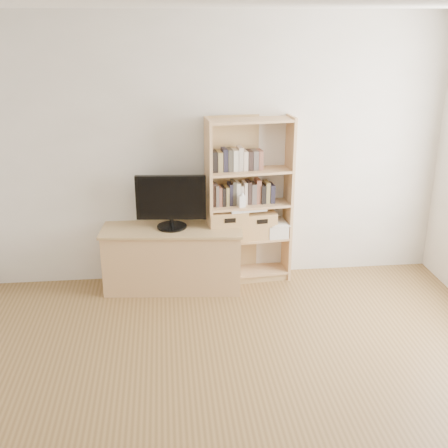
{
  "coord_description": "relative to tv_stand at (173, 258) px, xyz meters",
  "views": [
    {
      "loc": [
        -0.51,
        -2.82,
        2.55
      ],
      "look_at": [
        0.01,
        1.9,
        0.78
      ],
      "focal_mm": 45.0,
      "sensor_mm": 36.0,
      "label": 1
    }
  ],
  "objects": [
    {
      "name": "floor",
      "position": [
        0.46,
        -2.25,
        -0.3
      ],
      "size": [
        4.5,
        5.0,
        0.01
      ],
      "primitive_type": "cube",
      "color": "brown",
      "rests_on": "ground"
    },
    {
      "name": "back_wall",
      "position": [
        0.46,
        0.25,
        1.0
      ],
      "size": [
        4.5,
        0.02,
        2.6
      ],
      "primitive_type": "cube",
      "color": "beige",
      "rests_on": "floor"
    },
    {
      "name": "ceiling",
      "position": [
        0.46,
        -2.25,
        2.3
      ],
      "size": [
        4.5,
        5.0,
        0.01
      ],
      "primitive_type": "cube",
      "color": "white",
      "rests_on": "back_wall"
    },
    {
      "name": "tv_stand",
      "position": [
        0.0,
        0.0,
        0.0
      ],
      "size": [
        1.35,
        0.61,
        0.6
      ],
      "primitive_type": "cube",
      "rotation": [
        0.0,
        0.0,
        -0.1
      ],
      "color": "tan",
      "rests_on": "floor"
    },
    {
      "name": "bookshelf",
      "position": [
        0.76,
        0.1,
        0.53
      ],
      "size": [
        0.85,
        0.38,
        1.66
      ],
      "primitive_type": "cube",
      "rotation": [
        0.0,
        0.0,
        0.1
      ],
      "color": "tan",
      "rests_on": "floor"
    },
    {
      "name": "television",
      "position": [
        0.0,
        0.0,
        0.59
      ],
      "size": [
        0.66,
        0.11,
        0.52
      ],
      "primitive_type": "cube",
      "rotation": [
        0.0,
        0.0,
        -0.09
      ],
      "color": "black",
      "rests_on": "tv_stand"
    },
    {
      "name": "books_row_mid",
      "position": [
        0.76,
        0.12,
        0.62
      ],
      "size": [
        0.84,
        0.28,
        0.22
      ],
      "primitive_type": "cube",
      "rotation": [
        0.0,
        0.0,
        0.14
      ],
      "color": "black",
      "rests_on": "bookshelf"
    },
    {
      "name": "books_row_upper",
      "position": [
        0.58,
        0.1,
        0.96
      ],
      "size": [
        0.41,
        0.17,
        0.21
      ],
      "primitive_type": "cube",
      "rotation": [
        0.0,
        0.0,
        0.05
      ],
      "color": "black",
      "rests_on": "bookshelf"
    },
    {
      "name": "baby_monitor",
      "position": [
        0.68,
        -0.0,
        0.57
      ],
      "size": [
        0.07,
        0.05,
        0.11
      ],
      "primitive_type": "cube",
      "rotation": [
        0.0,
        0.0,
        0.2
      ],
      "color": "white",
      "rests_on": "bookshelf"
    },
    {
      "name": "basket_left",
      "position": [
        0.54,
        0.07,
        0.31
      ],
      "size": [
        0.39,
        0.34,
        0.3
      ],
      "primitive_type": "cube",
      "rotation": [
        0.0,
        0.0,
        0.09
      ],
      "color": "#A6784B",
      "rests_on": "bookshelf"
    },
    {
      "name": "basket_right",
      "position": [
        0.86,
        0.1,
        0.29
      ],
      "size": [
        0.35,
        0.3,
        0.26
      ],
      "primitive_type": "cube",
      "rotation": [
        0.0,
        0.0,
        0.12
      ],
      "color": "#A6784B",
      "rests_on": "bookshelf"
    },
    {
      "name": "laptop",
      "position": [
        0.73,
        0.08,
        0.48
      ],
      "size": [
        0.38,
        0.29,
        0.03
      ],
      "primitive_type": "cube",
      "rotation": [
        0.0,
        0.0,
        0.14
      ],
      "color": "silver",
      "rests_on": "basket_left"
    },
    {
      "name": "magazine_stack",
      "position": [
        1.05,
        0.12,
        0.23
      ],
      "size": [
        0.21,
        0.29,
        0.13
      ],
      "primitive_type": "cube",
      "rotation": [
        0.0,
        0.0,
        0.05
      ],
      "color": "beige",
      "rests_on": "bookshelf"
    }
  ]
}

